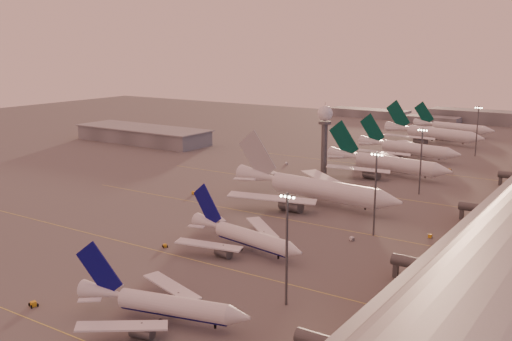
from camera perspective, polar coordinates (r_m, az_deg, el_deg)
The scene contains 25 objects.
ground at distance 167.42m, azimuth -14.58°, elevation -7.65°, with size 700.00×700.00×0.00m, color #585656.
taxiway_markings at distance 191.11m, azimuth 4.28°, elevation -4.79°, with size 180.00×185.25×0.02m.
hangar at distance 345.25m, azimuth -10.72°, elevation 3.38°, with size 82.00×27.00×8.50m.
radar_tower at distance 253.48m, azimuth 6.56°, elevation 4.21°, with size 6.40×6.40×31.10m.
mast_a at distance 127.40m, azimuth 2.95°, elevation -7.03°, with size 3.60×0.56×25.00m.
mast_b at distance 176.16m, azimuth 11.29°, elevation -1.83°, with size 3.60×0.56×25.00m.
mast_c at distance 228.42m, azimuth 15.44°, elevation 1.14°, with size 3.60×0.56×25.00m.
mast_d at distance 314.66m, azimuth 20.32°, elevation 3.74°, with size 3.60×0.56×25.00m.
distant_horizon at distance 447.34m, azimuth 18.39°, elevation 4.88°, with size 165.00×37.50×9.00m.
narrowbody_near at distance 125.32m, azimuth -8.93°, elevation -12.75°, with size 38.54×30.40×15.30m.
narrowbody_mid at distance 163.66m, azimuth -1.06°, elevation -6.51°, with size 40.53×32.09×15.94m.
widebody_white at distance 210.20m, azimuth 5.60°, elevation -2.09°, with size 67.48×53.86×23.74m.
greentail_a at distance 261.25m, azimuth 12.40°, elevation 0.42°, with size 58.95×47.31×21.49m.
greentail_b at distance 301.89m, azimuth 14.29°, elevation 1.83°, with size 55.06×44.10×20.14m.
greentail_c at distance 352.41m, azimuth 16.50°, elevation 3.21°, with size 61.02×48.77×22.45m.
greentail_d at distance 386.48m, azimuth 18.25°, elevation 3.76°, with size 52.14×41.78×19.06m.
gsv_tug_near at distance 139.64m, azimuth -20.43°, elevation -11.86°, with size 3.35×4.31×1.08m.
gsv_catering_a at distance 128.41m, azimuth -3.04°, elevation -12.55°, with size 4.89×2.58×3.88m.
gsv_tug_mid at distance 168.35m, azimuth -8.67°, elevation -7.11°, with size 3.61×3.24×0.89m.
gsv_truck_b at distance 173.61m, azimuth 9.22°, elevation -6.29°, with size 5.79×3.41×2.21m.
gsv_truck_c at distance 223.68m, azimuth -5.86°, elevation -1.99°, with size 6.24×3.63×2.38m.
gsv_catering_b at distance 180.94m, azimuth 16.35°, elevation -5.56°, with size 5.11×2.55×4.13m.
gsv_tug_far at distance 234.39m, azimuth 5.41°, elevation -1.48°, with size 3.05×4.35×1.14m.
gsv_truck_d at distance 277.48m, azimuth 2.96°, elevation 0.80°, with size 3.13×5.74×2.20m.
gsv_tug_hangar at distance 275.30m, azimuth 17.95°, elevation 0.02°, with size 4.29×2.99×1.13m.
Camera 1 is at (119.20, -103.64, 55.50)m, focal length 42.00 mm.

